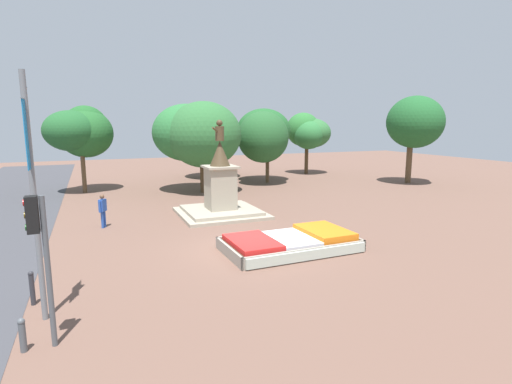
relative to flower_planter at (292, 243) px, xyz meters
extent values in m
plane|color=brown|center=(-1.59, 0.75, -0.29)|extent=(89.83, 89.83, 0.00)
cube|color=#38281C|center=(-0.06, 0.06, -0.08)|extent=(5.11, 2.76, 0.41)
cube|color=gray|center=(-0.03, -1.32, -0.06)|extent=(5.26, 0.21, 0.45)
cube|color=gray|center=(-0.09, 1.43, -0.06)|extent=(5.26, 0.21, 0.45)
cube|color=gray|center=(-2.64, 0.00, -0.06)|extent=(0.16, 2.85, 0.45)
cube|color=gray|center=(2.52, 0.11, -0.06)|extent=(0.16, 2.85, 0.45)
cube|color=red|center=(-1.68, 0.02, 0.22)|extent=(1.67, 2.48, 0.19)
cube|color=white|center=(-0.06, 0.06, 0.18)|extent=(1.67, 2.48, 0.11)
cube|color=orange|center=(1.56, 0.09, 0.26)|extent=(1.67, 2.48, 0.27)
cube|color=#B2BCAD|center=(-0.03, -1.37, -0.06)|extent=(5.00, 0.31, 0.37)
cube|color=#A09581|center=(-0.75, 7.01, -0.20)|extent=(4.48, 4.48, 0.17)
cube|color=#9F9580|center=(-0.75, 7.01, -0.03)|extent=(3.78, 3.78, 0.17)
cube|color=#9E937F|center=(-0.75, 7.01, 1.18)|extent=(1.46, 1.46, 2.25)
cube|color=#9E937F|center=(-0.75, 7.01, 2.37)|extent=(1.73, 1.73, 0.12)
cone|color=#473823|center=(-0.75, 7.01, 3.09)|extent=(1.10, 1.10, 1.34)
cylinder|color=#473823|center=(-0.75, 7.01, 4.15)|extent=(0.47, 0.47, 0.78)
sphere|color=#473823|center=(-0.75, 7.01, 4.71)|extent=(0.34, 0.34, 0.34)
cylinder|color=#473823|center=(-0.98, 6.83, 4.31)|extent=(0.61, 0.50, 0.43)
cylinder|color=#4C5156|center=(-8.20, -4.13, 1.45)|extent=(0.12, 0.12, 3.47)
cube|color=black|center=(-8.40, -4.14, 2.79)|extent=(0.25, 0.29, 0.80)
cylinder|color=red|center=(-8.54, -4.14, 3.05)|extent=(0.03, 0.14, 0.14)
cylinder|color=#543E08|center=(-8.54, -4.14, 2.79)|extent=(0.03, 0.14, 0.14)
cylinder|color=#0D4211|center=(-8.54, -4.14, 2.52)|extent=(0.03, 0.14, 0.14)
cylinder|color=slate|center=(-8.53, -2.65, 2.82)|extent=(0.14, 0.14, 6.23)
cube|color=#D84C19|center=(-8.53, -2.35, 4.77)|extent=(0.02, 0.46, 1.61)
cylinder|color=slate|center=(-8.53, -2.35, 5.58)|extent=(0.03, 0.60, 0.03)
cube|color=#1972B2|center=(-8.53, -2.92, 4.44)|extent=(0.02, 0.41, 1.65)
cylinder|color=slate|center=(-8.53, -2.92, 5.26)|extent=(0.03, 0.55, 0.03)
cylinder|color=#264CA5|center=(-6.77, 6.62, 0.12)|extent=(0.13, 0.13, 0.82)
cylinder|color=#264CA5|center=(-6.86, 6.47, 0.12)|extent=(0.13, 0.13, 0.82)
cube|color=#264CA5|center=(-6.81, 6.54, 0.82)|extent=(0.39, 0.44, 0.58)
cylinder|color=#264CA5|center=(-6.69, 6.75, 0.79)|extent=(0.09, 0.09, 0.55)
cylinder|color=#264CA5|center=(-6.94, 6.34, 0.79)|extent=(0.09, 0.09, 0.55)
sphere|color=brown|center=(-6.81, 6.54, 1.24)|extent=(0.21, 0.21, 0.21)
cylinder|color=#4C5156|center=(-8.82, -4.14, 0.05)|extent=(0.14, 0.14, 0.67)
sphere|color=#4C5156|center=(-8.82, -4.14, 0.42)|extent=(0.16, 0.16, 0.16)
cylinder|color=#2D2D33|center=(-8.91, -1.59, 0.15)|extent=(0.13, 0.13, 0.87)
sphere|color=#2D2D33|center=(-8.91, -1.59, 0.62)|extent=(0.14, 0.14, 0.14)
cylinder|color=#4C3823|center=(12.61, 21.09, 1.06)|extent=(0.36, 0.36, 2.70)
ellipsoid|color=#306B36|center=(13.24, 21.15, 3.73)|extent=(3.57, 3.91, 2.87)
ellipsoid|color=#2B6C30|center=(12.40, 21.50, 4.08)|extent=(3.38, 3.13, 3.29)
ellipsoid|color=#2C6D36|center=(12.50, 20.60, 3.57)|extent=(2.93, 3.16, 2.77)
cylinder|color=#4C3823|center=(0.29, 14.41, 0.90)|extent=(0.49, 0.49, 2.38)
ellipsoid|color=#2E6834|center=(0.31, 14.07, 3.90)|extent=(5.27, 5.05, 4.65)
ellipsoid|color=#2B6E36|center=(-0.62, 15.39, 4.02)|extent=(4.95, 5.22, 4.13)
cylinder|color=brown|center=(3.07, 22.04, 0.72)|extent=(0.41, 0.41, 2.02)
ellipsoid|color=#205B2B|center=(3.22, 21.27, 3.99)|extent=(3.81, 3.59, 3.59)
ellipsoid|color=#215D27|center=(2.68, 22.16, 3.46)|extent=(4.15, 3.90, 3.17)
ellipsoid|color=#255D25|center=(3.02, 21.97, 3.40)|extent=(5.27, 5.62, 4.88)
cylinder|color=brown|center=(-7.74, 17.69, 1.19)|extent=(0.30, 0.30, 2.96)
ellipsoid|color=#245D2A|center=(-7.43, 18.33, 3.97)|extent=(3.86, 4.11, 3.53)
ellipsoid|color=#22592B|center=(-8.38, 17.60, 4.17)|extent=(3.72, 3.66, 2.86)
ellipsoid|color=#215A26|center=(-7.41, 18.48, 4.39)|extent=(3.17, 3.24, 3.16)
cylinder|color=brown|center=(17.56, 12.45, 1.34)|extent=(0.48, 0.48, 3.25)
ellipsoid|color=#1F5929|center=(17.33, 11.83, 4.79)|extent=(4.35, 4.73, 4.20)
ellipsoid|color=#255C29|center=(18.28, 12.01, 4.56)|extent=(3.30, 2.87, 2.71)
cylinder|color=brown|center=(6.62, 17.19, 1.03)|extent=(0.31, 0.31, 2.64)
ellipsoid|color=#215828|center=(6.60, 17.98, 4.05)|extent=(4.62, 4.55, 3.76)
ellipsoid|color=#25582B|center=(5.80, 16.25, 3.58)|extent=(4.20, 3.86, 4.13)
camera|label=1|loc=(-7.16, -13.59, 4.70)|focal=28.00mm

